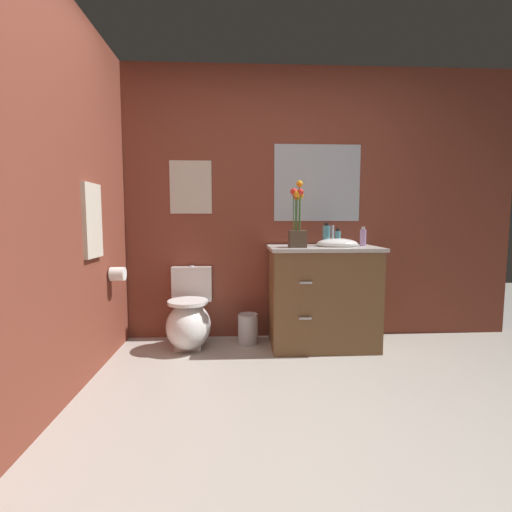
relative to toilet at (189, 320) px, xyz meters
name	(u,v)px	position (x,y,z in m)	size (l,w,h in m)	color
ground_plane	(305,452)	(0.75, -1.50, -0.24)	(9.01, 9.01, 0.00)	#B2ADA3
wall_back	(293,205)	(0.95, 0.30, 1.01)	(4.20, 0.05, 2.50)	brown
wall_left	(53,196)	(-0.63, -0.97, 1.01)	(0.05, 4.97, 2.50)	brown
toilet	(189,320)	(0.00, 0.00, 0.00)	(0.38, 0.59, 0.69)	white
vanity_cabinet	(323,295)	(1.17, -0.03, 0.21)	(0.94, 0.56, 1.06)	brown
flower_vase	(297,224)	(0.92, -0.12, 0.83)	(0.14, 0.14, 0.55)	#4C3D2D
soap_bottle	(326,235)	(1.22, 0.08, 0.73)	(0.07, 0.07, 0.20)	teal
lotion_bottle	(363,237)	(1.52, 0.01, 0.71)	(0.05, 0.05, 0.17)	#B28CBF
hand_wash_bottle	(338,238)	(1.29, -0.01, 0.71)	(0.05, 0.05, 0.16)	teal
trash_bin	(248,329)	(0.52, 0.06, -0.11)	(0.18, 0.18, 0.27)	#B7B7BC
wall_poster	(191,187)	(0.00, 0.27, 1.16)	(0.38, 0.01, 0.48)	beige
wall_mirror	(317,183)	(1.17, 0.27, 1.21)	(0.80, 0.01, 0.70)	#B2BCC6
hanging_towel	(92,221)	(-0.59, -0.52, 0.86)	(0.03, 0.28, 0.52)	beige
toilet_paper_roll	(118,274)	(-0.53, -0.20, 0.44)	(0.11, 0.11, 0.11)	white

